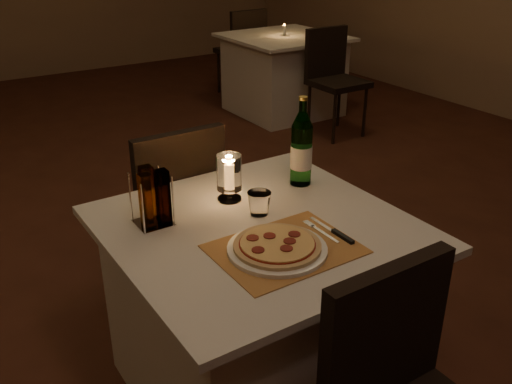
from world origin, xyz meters
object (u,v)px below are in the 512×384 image
chair_far (173,199)px  pizza (277,245)px  main_table (259,311)px  hurricane_candle (229,174)px  tumbler (259,203)px  neighbor_table_right (283,74)px  water_bottle (301,150)px  plate (277,249)px

chair_far → pizza: chair_far is taller
main_table → hurricane_candle: size_ratio=5.54×
tumbler → neighbor_table_right: tumbler is taller
main_table → chair_far: (0.00, 0.71, 0.18)m
chair_far → tumbler: 0.69m
tumbler → hurricane_candle: size_ratio=0.47×
chair_far → water_bottle: water_bottle is taller
main_table → tumbler: bearing=56.6°
water_bottle → hurricane_candle: bearing=175.4°
plate → hurricane_candle: size_ratio=1.77×
chair_far → hurricane_candle: (0.02, -0.48, 0.30)m
chair_far → neighbor_table_right: 3.18m
hurricane_candle → tumbler: bearing=-79.4°
main_table → hurricane_candle: hurricane_candle is taller
chair_far → hurricane_candle: size_ratio=4.99×
main_table → plate: 0.42m
chair_far → tumbler: size_ratio=10.53×
pizza → tumbler: size_ratio=3.28×
chair_far → plate: (-0.05, -0.89, 0.20)m
main_table → plate: (-0.05, -0.18, 0.38)m
main_table → water_bottle: water_bottle is taller
pizza → tumbler: bearing=68.8°
chair_far → main_table: bearing=-90.0°
chair_far → water_bottle: size_ratio=2.51×
tumbler → pizza: bearing=-111.2°
plate → hurricane_candle: hurricane_candle is taller
plate → pizza: bearing=116.8°
water_bottle → plate: bearing=-134.8°
main_table → chair_far: size_ratio=1.11×
pizza → neighbor_table_right: pizza is taller
main_table → hurricane_candle: bearing=85.6°
plate → pizza: 0.02m
plate → chair_far: bearing=86.8°
tumbler → neighbor_table_right: size_ratio=0.09×
neighbor_table_right → pizza: bearing=-126.0°
tumbler → water_bottle: (0.29, 0.13, 0.10)m
tumbler → neighbor_table_right: bearing=53.0°
hurricane_candle → plate: bearing=-99.4°
main_table → plate: plate is taller
tumbler → hurricane_candle: 0.17m
water_bottle → tumbler: bearing=-155.0°
neighbor_table_right → main_table: bearing=-127.0°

